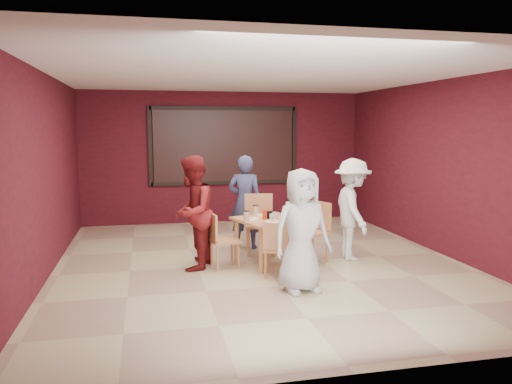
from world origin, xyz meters
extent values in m
plane|color=tan|center=(0.00, 0.00, 0.00)|extent=(7.00, 7.00, 0.00)
cube|color=black|center=(0.00, 3.45, 1.65)|extent=(3.00, 0.02, 1.50)
cube|color=#BB734C|center=(0.11, -0.07, 0.68)|extent=(1.12, 1.12, 0.04)
cylinder|color=#BB734C|center=(-0.34, 0.15, 0.33)|extent=(0.06, 0.06, 0.66)
cylinder|color=#BB734C|center=(0.33, 0.38, 0.33)|extent=(0.06, 0.06, 0.66)
cylinder|color=#BB734C|center=(-0.11, -0.51, 0.33)|extent=(0.06, 0.06, 0.66)
cylinder|color=#BB734C|center=(0.56, -0.28, 0.33)|extent=(0.06, 0.06, 0.66)
cylinder|color=white|center=(0.11, -0.34, 0.70)|extent=(0.22, 0.22, 0.01)
cone|color=#E8A252|center=(0.11, -0.34, 0.72)|extent=(0.20, 0.20, 0.02)
cylinder|color=beige|center=(0.23, -0.43, 0.77)|extent=(0.09, 0.09, 0.14)
cylinder|color=black|center=(0.23, -0.43, 0.84)|extent=(0.09, 0.09, 0.01)
cylinder|color=white|center=(0.11, 0.21, 0.70)|extent=(0.22, 0.22, 0.01)
cone|color=#E8A252|center=(0.11, 0.21, 0.72)|extent=(0.20, 0.20, 0.02)
cylinder|color=beige|center=(-0.01, 0.30, 0.77)|extent=(0.09, 0.09, 0.14)
cylinder|color=black|center=(-0.01, 0.30, 0.84)|extent=(0.09, 0.09, 0.01)
cylinder|color=white|center=(-0.17, -0.07, 0.70)|extent=(0.22, 0.22, 0.01)
cone|color=#E8A252|center=(-0.17, -0.07, 0.72)|extent=(0.20, 0.20, 0.02)
cylinder|color=beige|center=(-0.25, -0.19, 0.77)|extent=(0.09, 0.09, 0.14)
cylinder|color=black|center=(-0.25, -0.19, 0.84)|extent=(0.09, 0.09, 0.01)
cylinder|color=white|center=(0.39, -0.07, 0.70)|extent=(0.22, 0.22, 0.01)
cone|color=#E8A252|center=(0.39, -0.07, 0.72)|extent=(0.20, 0.20, 0.02)
cylinder|color=beige|center=(0.47, 0.06, 0.77)|extent=(0.09, 0.09, 0.14)
cylinder|color=black|center=(0.47, 0.06, 0.84)|extent=(0.09, 0.09, 0.01)
cylinder|color=beige|center=(0.18, -0.09, 0.75)|extent=(0.06, 0.06, 0.10)
cylinder|color=beige|center=(0.13, -0.14, 0.74)|extent=(0.05, 0.05, 0.08)
cylinder|color=#AE260C|center=(0.04, -0.11, 0.77)|extent=(0.07, 0.07, 0.15)
cube|color=black|center=(0.12, -0.04, 0.75)|extent=(0.12, 0.07, 0.11)
cube|color=#CA804E|center=(0.08, -0.67, 0.38)|extent=(0.47, 0.47, 0.04)
cylinder|color=#CA804E|center=(0.27, -0.58, 0.18)|extent=(0.03, 0.03, 0.37)
cylinder|color=#CA804E|center=(-0.02, -0.48, 0.18)|extent=(0.03, 0.03, 0.37)
cylinder|color=#CA804E|center=(0.18, -0.86, 0.18)|extent=(0.03, 0.03, 0.37)
cylinder|color=#CA804E|center=(-0.11, -0.77, 0.18)|extent=(0.03, 0.03, 0.37)
cube|color=#CA804E|center=(0.03, -0.83, 0.60)|extent=(0.37, 0.14, 0.36)
cube|color=#CA804E|center=(0.12, 0.58, 0.47)|extent=(0.53, 0.53, 0.04)
cylinder|color=#CA804E|center=(-0.10, 0.42, 0.23)|extent=(0.04, 0.04, 0.45)
cylinder|color=#CA804E|center=(0.27, 0.36, 0.23)|extent=(0.04, 0.04, 0.45)
cylinder|color=#CA804E|center=(-0.04, 0.79, 0.23)|extent=(0.04, 0.04, 0.45)
cylinder|color=#CA804E|center=(0.33, 0.73, 0.23)|extent=(0.04, 0.04, 0.45)
cube|color=#CA804E|center=(0.15, 0.78, 0.74)|extent=(0.46, 0.11, 0.44)
cube|color=#CA804E|center=(-0.56, -0.10, 0.40)|extent=(0.44, 0.44, 0.04)
cylinder|color=#CA804E|center=(-0.38, -0.23, 0.19)|extent=(0.03, 0.03, 0.38)
cylinder|color=#CA804E|center=(-0.42, 0.08, 0.19)|extent=(0.03, 0.03, 0.38)
cylinder|color=#CA804E|center=(-0.70, -0.27, 0.19)|extent=(0.03, 0.03, 0.38)
cylinder|color=#CA804E|center=(-0.74, 0.04, 0.19)|extent=(0.03, 0.03, 0.38)
cube|color=#CA804E|center=(-0.73, -0.12, 0.62)|extent=(0.09, 0.39, 0.37)
cube|color=#CA804E|center=(0.77, -0.06, 0.45)|extent=(0.56, 0.56, 0.04)
cylinder|color=#CA804E|center=(0.55, 0.05, 0.21)|extent=(0.04, 0.04, 0.43)
cylinder|color=#CA804E|center=(0.66, -0.29, 0.21)|extent=(0.04, 0.04, 0.43)
cylinder|color=#CA804E|center=(0.88, 0.17, 0.21)|extent=(0.04, 0.04, 0.43)
cylinder|color=#CA804E|center=(1.00, -0.17, 0.21)|extent=(0.04, 0.04, 0.43)
cube|color=#CA804E|center=(0.96, 0.01, 0.70)|extent=(0.18, 0.43, 0.42)
imported|color=#B1B1B1|center=(0.21, -1.36, 0.77)|extent=(0.83, 0.61, 1.55)
imported|color=#32385A|center=(-0.04, 1.02, 0.79)|extent=(0.68, 0.57, 1.58)
imported|color=maroon|center=(-1.02, -0.04, 0.82)|extent=(0.87, 0.97, 1.65)
imported|color=silver|center=(1.45, -0.05, 0.79)|extent=(0.68, 1.07, 1.57)
camera|label=1|loc=(-1.65, -7.15, 2.05)|focal=35.00mm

